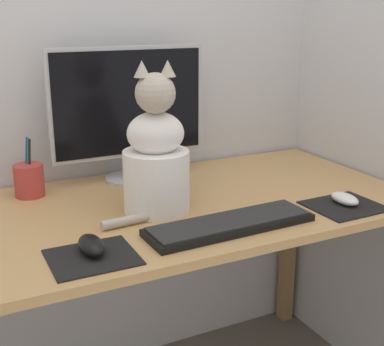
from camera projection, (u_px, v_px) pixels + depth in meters
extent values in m
cube|color=silver|center=(113.00, 24.00, 1.74)|extent=(7.00, 0.04, 2.50)
cube|color=silver|center=(380.00, 24.00, 1.73)|extent=(0.04, 7.00, 2.50)
cube|color=tan|center=(164.00, 209.00, 1.55)|extent=(1.49, 0.73, 0.02)
cube|color=olive|center=(288.00, 241.00, 2.24)|extent=(0.05, 0.05, 0.73)
cylinder|color=#B2B2B7|center=(132.00, 178.00, 1.78)|extent=(0.17, 0.17, 0.01)
cylinder|color=#B2B2B7|center=(131.00, 166.00, 1.77)|extent=(0.04, 0.04, 0.07)
cube|color=#B2B2B7|center=(129.00, 102.00, 1.70)|extent=(0.51, 0.02, 0.35)
cube|color=black|center=(130.00, 103.00, 1.70)|extent=(0.49, 0.00, 0.33)
cube|color=black|center=(230.00, 225.00, 1.38)|extent=(0.46, 0.15, 0.02)
cube|color=black|center=(230.00, 221.00, 1.38)|extent=(0.44, 0.13, 0.01)
cube|color=black|center=(92.00, 257.00, 1.22)|extent=(0.20, 0.17, 0.00)
cube|color=black|center=(344.00, 206.00, 1.53)|extent=(0.21, 0.18, 0.00)
ellipsoid|color=black|center=(91.00, 245.00, 1.23)|extent=(0.06, 0.11, 0.04)
ellipsoid|color=white|center=(345.00, 199.00, 1.54)|extent=(0.06, 0.10, 0.03)
cylinder|color=white|center=(156.00, 181.00, 1.48)|extent=(0.23, 0.23, 0.17)
ellipsoid|color=white|center=(155.00, 133.00, 1.44)|extent=(0.19, 0.17, 0.12)
sphere|color=#B2A393|center=(155.00, 93.00, 1.40)|extent=(0.13, 0.13, 0.11)
cone|color=#B2A393|center=(142.00, 69.00, 1.37)|extent=(0.05, 0.05, 0.04)
cone|color=#B2A393|center=(168.00, 68.00, 1.38)|extent=(0.05, 0.05, 0.04)
cylinder|color=#B2A393|center=(144.00, 217.00, 1.42)|extent=(0.24, 0.05, 0.03)
cylinder|color=#B23833|center=(29.00, 180.00, 1.61)|extent=(0.09, 0.09, 0.10)
cylinder|color=black|center=(29.00, 161.00, 1.60)|extent=(0.01, 0.03, 0.14)
cylinder|color=green|center=(28.00, 160.00, 1.60)|extent=(0.02, 0.02, 0.14)
cylinder|color=#1E47B2|center=(26.00, 160.00, 1.61)|extent=(0.02, 0.01, 0.14)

